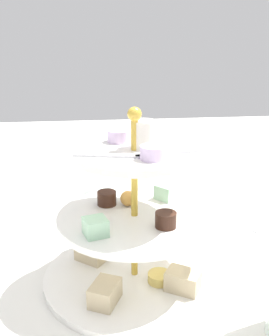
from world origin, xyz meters
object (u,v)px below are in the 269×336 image
(water_glass_short_left, at_px, (97,201))
(teacup_with_saucer, at_px, (159,203))
(tiered_serving_stand, at_px, (135,232))
(butter_knife_right, at_px, (260,232))

(water_glass_short_left, xyz_separation_m, teacup_with_saucer, (0.13, 0.00, -0.01))
(tiered_serving_stand, bearing_deg, water_glass_short_left, 102.61)
(tiered_serving_stand, distance_m, teacup_with_saucer, 0.26)
(tiered_serving_stand, bearing_deg, teacup_with_saucer, 71.55)
(butter_knife_right, bearing_deg, tiered_serving_stand, 86.39)
(tiered_serving_stand, xyz_separation_m, butter_knife_right, (0.26, 0.12, -0.08))
(butter_knife_right, bearing_deg, teacup_with_saucer, 28.83)
(tiered_serving_stand, height_order, water_glass_short_left, tiered_serving_stand)
(water_glass_short_left, bearing_deg, tiered_serving_stand, -77.39)
(butter_knife_right, bearing_deg, water_glass_short_left, 41.65)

